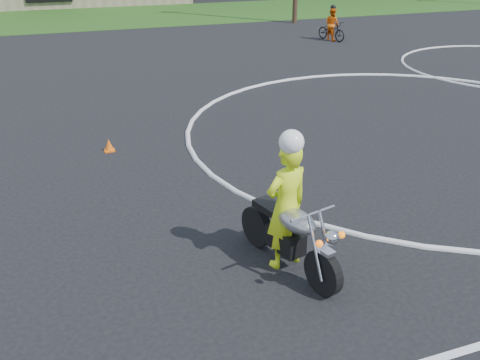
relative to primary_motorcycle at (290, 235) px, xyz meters
name	(u,v)px	position (x,y,z in m)	size (l,w,h in m)	color
grass_strip	(184,14)	(5.84, 28.61, -0.57)	(120.00, 10.00, 0.02)	#1E4714
course_markings	(450,107)	(8.01, 5.97, -0.57)	(19.05, 19.05, 0.12)	silver
primary_motorcycle	(290,235)	(0.00, 0.00, 0.00)	(0.86, 2.22, 1.19)	black
rider_primary_grp	(287,202)	(-0.01, 0.14, 0.49)	(0.82, 0.64, 2.21)	#D9FA1A
rider_second_grp	(332,28)	(10.09, 16.93, 0.00)	(1.05, 1.81, 1.65)	black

